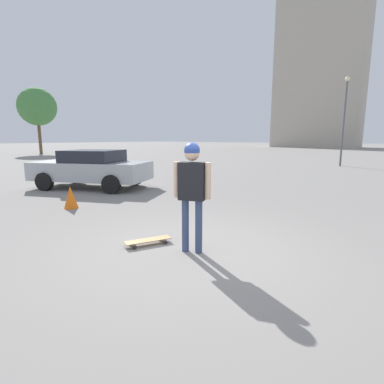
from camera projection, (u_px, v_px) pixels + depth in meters
ground_plane at (192, 252)px, 4.79m from camera, size 220.00×220.00×0.00m
person at (192, 183)px, 4.59m from camera, size 0.33×0.57×1.73m
skateboard at (148, 241)px, 5.09m from camera, size 0.80×0.52×0.09m
car_parked_near at (92, 168)px, 10.80m from camera, size 3.33×4.48×1.37m
building_block_distant at (322, 47)px, 56.28m from camera, size 8.27×15.46×37.31m
tree_distant at (37, 107)px, 33.56m from camera, size 4.16×4.16×7.33m
traffic_cone at (71, 197)px, 7.71m from camera, size 0.35×0.35×0.58m
lamp_post at (344, 114)px, 18.84m from camera, size 0.28×0.28×5.54m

